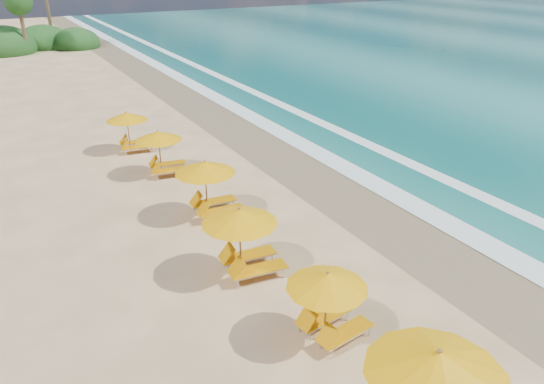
# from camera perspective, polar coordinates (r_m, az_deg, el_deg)

# --- Properties ---
(ground) EXTENTS (160.00, 160.00, 0.00)m
(ground) POSITION_cam_1_polar(r_m,az_deg,el_deg) (18.77, 0.00, -3.33)
(ground) COLOR tan
(ground) RESTS_ON ground
(wet_sand) EXTENTS (4.00, 160.00, 0.01)m
(wet_sand) POSITION_cam_1_polar(r_m,az_deg,el_deg) (20.80, 9.68, -0.76)
(wet_sand) COLOR #826E4D
(wet_sand) RESTS_ON ground
(surf_foam) EXTENTS (4.00, 160.00, 0.01)m
(surf_foam) POSITION_cam_1_polar(r_m,az_deg,el_deg) (22.46, 15.11, 0.74)
(surf_foam) COLOR white
(surf_foam) RESTS_ON ground
(station_1) EXTENTS (2.40, 2.28, 2.05)m
(station_1) POSITION_cam_1_polar(r_m,az_deg,el_deg) (12.92, 6.56, -11.88)
(station_1) COLOR olive
(station_1) RESTS_ON ground
(station_2) EXTENTS (2.62, 2.47, 2.29)m
(station_2) POSITION_cam_1_polar(r_m,az_deg,el_deg) (15.22, -2.95, -5.00)
(station_2) COLOR olive
(station_2) RESTS_ON ground
(station_3) EXTENTS (2.53, 2.37, 2.25)m
(station_3) POSITION_cam_1_polar(r_m,az_deg,el_deg) (18.83, -6.86, 0.83)
(station_3) COLOR olive
(station_3) RESTS_ON ground
(station_4) EXTENTS (2.43, 2.30, 2.08)m
(station_4) POSITION_cam_1_polar(r_m,az_deg,el_deg) (22.96, -12.02, 4.65)
(station_4) COLOR olive
(station_4) RESTS_ON ground
(station_5) EXTENTS (2.41, 2.29, 2.04)m
(station_5) POSITION_cam_1_polar(r_m,az_deg,el_deg) (26.29, -15.39, 6.80)
(station_5) COLOR olive
(station_5) RESTS_ON ground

